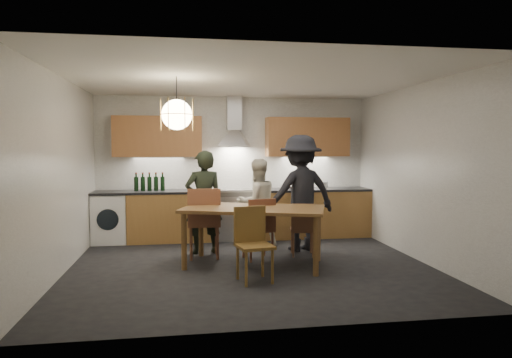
{
  "coord_description": "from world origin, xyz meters",
  "views": [
    {
      "loc": [
        -0.9,
        -6.26,
        1.67
      ],
      "look_at": [
        0.14,
        0.4,
        1.2
      ],
      "focal_mm": 32.0,
      "sensor_mm": 36.0,
      "label": 1
    }
  ],
  "objects": [
    {
      "name": "chair_back_left",
      "position": [
        -0.63,
        0.53,
        0.61
      ],
      "size": [
        0.49,
        0.49,
        1.06
      ],
      "rotation": [
        0.0,
        0.0,
        3.13
      ],
      "color": "brown",
      "rests_on": "ground"
    },
    {
      "name": "chair_back_right",
      "position": [
        0.87,
        0.44,
        0.47
      ],
      "size": [
        0.43,
        0.43,
        0.82
      ],
      "rotation": [
        0.0,
        0.0,
        2.97
      ],
      "color": "brown",
      "rests_on": "ground"
    },
    {
      "name": "ground",
      "position": [
        0.0,
        0.0,
        0.0
      ],
      "size": [
        5.0,
        5.0,
        0.0
      ],
      "primitive_type": "plane",
      "color": "black",
      "rests_on": "ground"
    },
    {
      "name": "dining_table",
      "position": [
        0.05,
        0.04,
        0.73
      ],
      "size": [
        2.16,
        1.55,
        0.83
      ],
      "rotation": [
        0.0,
        0.0,
        -0.32
      ],
      "color": "brown",
      "rests_on": "ground"
    },
    {
      "name": "wall_fixtures",
      "position": [
        0.0,
        2.07,
        1.87
      ],
      "size": [
        4.3,
        0.54,
        1.1
      ],
      "color": "#BB7C48",
      "rests_on": "ground"
    },
    {
      "name": "chair_back_mid",
      "position": [
        0.18,
        0.3,
        0.53
      ],
      "size": [
        0.49,
        0.49,
        0.92
      ],
      "rotation": [
        0.0,
        0.0,
        3.34
      ],
      "color": "brown",
      "rests_on": "ground"
    },
    {
      "name": "mixing_bowl",
      "position": [
        1.1,
        1.91,
        0.93
      ],
      "size": [
        0.31,
        0.31,
        0.07
      ],
      "primitive_type": "imported",
      "rotation": [
        0.0,
        0.0,
        -0.15
      ],
      "color": "silver",
      "rests_on": "counter_run"
    },
    {
      "name": "pendant_lamp",
      "position": [
        -1.0,
        -0.1,
        2.1
      ],
      "size": [
        0.43,
        0.43,
        0.7
      ],
      "color": "black",
      "rests_on": "ground"
    },
    {
      "name": "room_shell",
      "position": [
        0.0,
        0.0,
        1.71
      ],
      "size": [
        5.02,
        4.52,
        2.61
      ],
      "color": "white",
      "rests_on": "ground"
    },
    {
      "name": "person_left",
      "position": [
        -0.61,
        0.89,
        0.81
      ],
      "size": [
        0.64,
        0.47,
        1.62
      ],
      "primitive_type": "imported",
      "rotation": [
        0.0,
        0.0,
        3.28
      ],
      "color": "black",
      "rests_on": "ground"
    },
    {
      "name": "person_mid",
      "position": [
        0.28,
        1.23,
        0.74
      ],
      "size": [
        0.85,
        0.75,
        1.48
      ],
      "primitive_type": "imported",
      "rotation": [
        0.0,
        0.0,
        3.44
      ],
      "color": "silver",
      "rests_on": "ground"
    },
    {
      "name": "counter_run",
      "position": [
        0.02,
        1.95,
        0.45
      ],
      "size": [
        5.0,
        0.62,
        0.9
      ],
      "color": "#BA8747",
      "rests_on": "ground"
    },
    {
      "name": "wine_bottles",
      "position": [
        -1.53,
        1.97,
        1.06
      ],
      "size": [
        0.53,
        0.08,
        0.32
      ],
      "color": "black",
      "rests_on": "counter_run"
    },
    {
      "name": "chair_front",
      "position": [
        -0.07,
        -0.67,
        0.53
      ],
      "size": [
        0.49,
        0.49,
        0.92
      ],
      "rotation": [
        0.0,
        0.0,
        0.19
      ],
      "color": "brown",
      "rests_on": "ground"
    },
    {
      "name": "stock_pot",
      "position": [
        1.65,
        1.92,
        0.96
      ],
      "size": [
        0.19,
        0.19,
        0.12
      ],
      "primitive_type": "cylinder",
      "rotation": [
        0.0,
        0.0,
        -0.11
      ],
      "color": "silver",
      "rests_on": "counter_run"
    },
    {
      "name": "range_stove",
      "position": [
        0.0,
        1.94,
        0.44
      ],
      "size": [
        0.9,
        0.6,
        0.92
      ],
      "color": "silver",
      "rests_on": "ground"
    },
    {
      "name": "person_right",
      "position": [
        0.94,
        0.89,
        0.93
      ],
      "size": [
        1.34,
        0.96,
        1.87
      ],
      "primitive_type": "imported",
      "rotation": [
        0.0,
        0.0,
        3.38
      ],
      "color": "black",
      "rests_on": "ground"
    }
  ]
}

